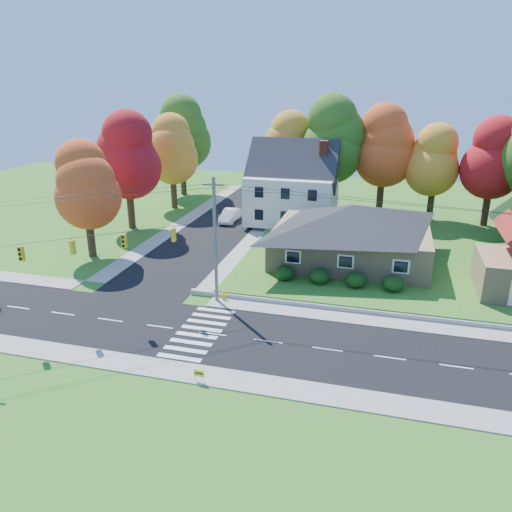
{
  "coord_description": "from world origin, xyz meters",
  "views": [
    {
      "loc": [
        10.97,
        -28.95,
        16.98
      ],
      "look_at": [
        0.98,
        8.0,
        3.08
      ],
      "focal_mm": 35.0,
      "sensor_mm": 36.0,
      "label": 1
    }
  ],
  "objects": [
    {
      "name": "ground",
      "position": [
        0.0,
        0.0,
        0.0
      ],
      "size": [
        120.0,
        120.0,
        0.0
      ],
      "primitive_type": "plane",
      "color": "#3D7923"
    },
    {
      "name": "hedge_row",
      "position": [
        7.5,
        9.8,
        1.14
      ],
      "size": [
        10.7,
        1.7,
        1.27
      ],
      "color": "#163A10",
      "rests_on": "lawn"
    },
    {
      "name": "tree_lot_1",
      "position": [
        4.0,
        33.0,
        9.61
      ],
      "size": [
        7.84,
        7.84,
        14.6
      ],
      "color": "#3F2A19",
      "rests_on": "lawn"
    },
    {
      "name": "sidewalk_south",
      "position": [
        0.0,
        -5.0,
        0.04
      ],
      "size": [
        90.0,
        2.0,
        0.08
      ],
      "primitive_type": "cube",
      "color": "#9C9A90",
      "rests_on": "ground"
    },
    {
      "name": "tree_lot_2",
      "position": [
        10.0,
        34.0,
        8.96
      ],
      "size": [
        7.28,
        7.28,
        13.56
      ],
      "color": "#3F2A19",
      "rests_on": "lawn"
    },
    {
      "name": "tree_west_3",
      "position": [
        -19.0,
        40.0,
        9.11
      ],
      "size": [
        7.84,
        7.84,
        14.6
      ],
      "color": "#3F2A19",
      "rests_on": "ground"
    },
    {
      "name": "traffic_infrastructure",
      "position": [
        -0.15,
        1.35,
        5.15
      ],
      "size": [
        38.1,
        10.66,
        10.0
      ],
      "color": "#666059",
      "rests_on": "ground"
    },
    {
      "name": "tree_lot_3",
      "position": [
        16.0,
        33.0,
        7.65
      ],
      "size": [
        6.16,
        6.16,
        11.47
      ],
      "color": "#3F2A19",
      "rests_on": "lawn"
    },
    {
      "name": "tree_lot_0",
      "position": [
        -2.0,
        34.0,
        8.31
      ],
      "size": [
        6.72,
        6.72,
        12.51
      ],
      "color": "#3F2A19",
      "rests_on": "lawn"
    },
    {
      "name": "road_main",
      "position": [
        0.0,
        0.0,
        0.01
      ],
      "size": [
        90.0,
        8.0,
        0.02
      ],
      "primitive_type": "cube",
      "color": "black",
      "rests_on": "ground"
    },
    {
      "name": "fire_hydrant",
      "position": [
        -1.03,
        5.53,
        0.36
      ],
      "size": [
        0.43,
        0.33,
        0.75
      ],
      "color": "yellow",
      "rests_on": "ground"
    },
    {
      "name": "tree_lot_4",
      "position": [
        22.0,
        32.0,
        8.31
      ],
      "size": [
        6.72,
        6.72,
        12.51
      ],
      "color": "#3F2A19",
      "rests_on": "lawn"
    },
    {
      "name": "sidewalk_north",
      "position": [
        0.0,
        5.0,
        0.04
      ],
      "size": [
        90.0,
        2.0,
        0.08
      ],
      "primitive_type": "cube",
      "color": "#9C9A90",
      "rests_on": "ground"
    },
    {
      "name": "yard_sign",
      "position": [
        1.23,
        -5.69,
        0.59
      ],
      "size": [
        0.66,
        0.12,
        0.83
      ],
      "color": "black",
      "rests_on": "ground"
    },
    {
      "name": "ranch_house",
      "position": [
        8.0,
        16.0,
        3.27
      ],
      "size": [
        14.6,
        10.6,
        5.4
      ],
      "color": "tan",
      "rests_on": "lawn"
    },
    {
      "name": "tree_west_2",
      "position": [
        -17.0,
        32.0,
        7.81
      ],
      "size": [
        6.72,
        6.72,
        12.51
      ],
      "color": "#3F2A19",
      "rests_on": "ground"
    },
    {
      "name": "tree_west_1",
      "position": [
        -18.0,
        22.0,
        8.46
      ],
      "size": [
        7.28,
        7.28,
        13.56
      ],
      "color": "#3F2A19",
      "rests_on": "ground"
    },
    {
      "name": "colonial_house",
      "position": [
        0.04,
        28.0,
        4.58
      ],
      "size": [
        10.4,
        8.4,
        9.6
      ],
      "color": "silver",
      "rests_on": "lawn"
    },
    {
      "name": "white_car",
      "position": [
        -7.57,
        27.36,
        0.79
      ],
      "size": [
        1.64,
        4.66,
        1.53
      ],
      "primitive_type": "imported",
      "rotation": [
        0.0,
        0.0,
        -0.0
      ],
      "color": "white",
      "rests_on": "road_cross"
    },
    {
      "name": "lawn",
      "position": [
        13.0,
        21.0,
        0.25
      ],
      "size": [
        30.0,
        30.0,
        0.5
      ],
      "primitive_type": "cube",
      "color": "#3D7923",
      "rests_on": "ground"
    },
    {
      "name": "road_cross",
      "position": [
        -8.0,
        26.0,
        0.01
      ],
      "size": [
        8.0,
        44.0,
        0.02
      ],
      "primitive_type": "cube",
      "color": "black",
      "rests_on": "ground"
    },
    {
      "name": "tree_west_0",
      "position": [
        -17.0,
        12.0,
        7.15
      ],
      "size": [
        6.16,
        6.16,
        11.47
      ],
      "color": "#3F2A19",
      "rests_on": "ground"
    }
  ]
}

